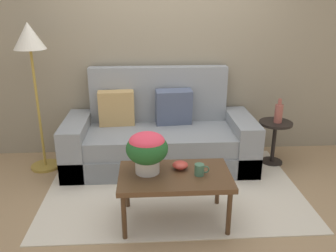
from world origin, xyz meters
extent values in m
plane|color=#997A56|center=(0.00, 0.00, 0.00)|extent=(14.00, 14.00, 0.00)
cube|color=gray|center=(0.00, 1.16, 1.31)|extent=(6.40, 0.12, 2.63)
cube|color=beige|center=(0.00, 0.07, 0.01)|extent=(2.62, 1.75, 0.01)
cube|color=slate|center=(-0.12, 0.62, 0.13)|extent=(2.20, 0.88, 0.25)
cube|color=gray|center=(-0.12, 0.59, 0.36)|extent=(1.67, 0.80, 0.21)
cube|color=gray|center=(-0.12, 0.98, 0.68)|extent=(1.67, 0.16, 0.90)
cube|color=gray|center=(-1.08, 0.62, 0.30)|extent=(0.27, 0.88, 0.60)
cube|color=gray|center=(0.85, 0.62, 0.30)|extent=(0.27, 0.88, 0.60)
cube|color=#4C5670|center=(0.06, 0.81, 0.67)|extent=(0.45, 0.26, 0.44)
cube|color=tan|center=(-0.63, 0.82, 0.67)|extent=(0.43, 0.20, 0.42)
cylinder|color=#442D1B|center=(-0.47, -0.74, 0.21)|extent=(0.04, 0.04, 0.42)
cylinder|color=#442D1B|center=(0.40, -0.74, 0.21)|extent=(0.04, 0.04, 0.42)
cylinder|color=#442D1B|center=(-0.47, -0.26, 0.21)|extent=(0.04, 0.04, 0.42)
cylinder|color=#442D1B|center=(0.40, -0.26, 0.21)|extent=(0.04, 0.04, 0.42)
cube|color=#4C331E|center=(-0.03, -0.50, 0.45)|extent=(0.97, 0.58, 0.05)
cylinder|color=black|center=(1.26, 0.62, 0.01)|extent=(0.25, 0.25, 0.03)
cylinder|color=black|center=(1.26, 0.62, 0.26)|extent=(0.05, 0.05, 0.48)
cylinder|color=black|center=(1.26, 0.62, 0.52)|extent=(0.39, 0.39, 0.03)
cylinder|color=olive|center=(-1.49, 0.66, 0.01)|extent=(0.33, 0.33, 0.03)
cylinder|color=olive|center=(-1.49, 0.66, 0.71)|extent=(0.03, 0.03, 1.36)
cone|color=beige|center=(-1.49, 0.66, 1.53)|extent=(0.34, 0.34, 0.28)
cylinder|color=#B7B2A8|center=(-0.27, -0.45, 0.54)|extent=(0.21, 0.21, 0.14)
ellipsoid|color=#1E5123|center=(-0.27, -0.45, 0.69)|extent=(0.36, 0.36, 0.27)
ellipsoid|color=#DB384C|center=(-0.27, -0.45, 0.76)|extent=(0.31, 0.31, 0.15)
cylinder|color=#3D664C|center=(0.18, -0.53, 0.52)|extent=(0.08, 0.08, 0.10)
torus|color=#3D664C|center=(0.23, -0.53, 0.52)|extent=(0.07, 0.01, 0.07)
cylinder|color=#B2382D|center=(0.02, -0.41, 0.48)|extent=(0.05, 0.05, 0.02)
ellipsoid|color=#B2382D|center=(0.02, -0.41, 0.51)|extent=(0.14, 0.14, 0.06)
cylinder|color=#934C42|center=(1.27, 0.60, 0.64)|extent=(0.09, 0.09, 0.22)
cylinder|color=#934C42|center=(1.27, 0.60, 0.78)|extent=(0.04, 0.04, 0.07)
camera|label=1|loc=(-0.25, -3.19, 1.89)|focal=37.31mm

